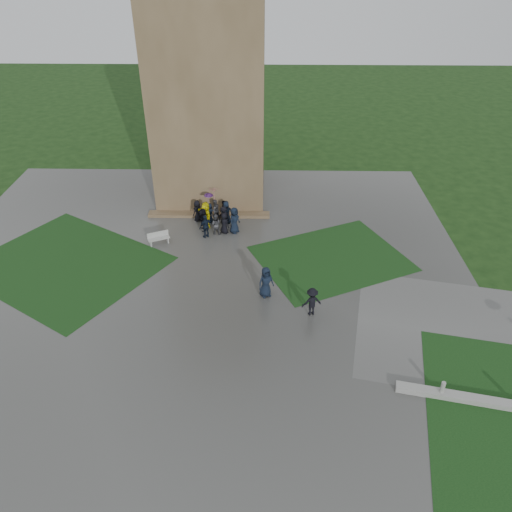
{
  "coord_description": "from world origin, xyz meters",
  "views": [
    {
      "loc": [
        4.11,
        -22.0,
        17.95
      ],
      "look_at": [
        3.63,
        3.41,
        1.2
      ],
      "focal_mm": 35.0,
      "sensor_mm": 36.0,
      "label": 1
    }
  ],
  "objects_px": {
    "pedestrian_mid": "(266,282)",
    "tower": "(209,77)",
    "pedestrian_near": "(312,302)",
    "bench": "(159,238)"
  },
  "relations": [
    {
      "from": "pedestrian_mid",
      "to": "tower",
      "type": "bearing_deg",
      "value": 78.23
    },
    {
      "from": "tower",
      "to": "bench",
      "type": "distance_m",
      "value": 12.33
    },
    {
      "from": "tower",
      "to": "pedestrian_near",
      "type": "xyz_separation_m",
      "value": [
        6.76,
        -15.58,
        -8.12
      ]
    },
    {
      "from": "bench",
      "to": "pedestrian_mid",
      "type": "bearing_deg",
      "value": -62.32
    },
    {
      "from": "pedestrian_mid",
      "to": "pedestrian_near",
      "type": "bearing_deg",
      "value": -61.43
    },
    {
      "from": "tower",
      "to": "pedestrian_mid",
      "type": "xyz_separation_m",
      "value": [
        4.24,
        -13.96,
        -8.02
      ]
    },
    {
      "from": "bench",
      "to": "pedestrian_near",
      "type": "relative_size",
      "value": 0.88
    },
    {
      "from": "tower",
      "to": "pedestrian_near",
      "type": "relative_size",
      "value": 10.5
    },
    {
      "from": "tower",
      "to": "pedestrian_mid",
      "type": "distance_m",
      "value": 16.65
    },
    {
      "from": "tower",
      "to": "pedestrian_near",
      "type": "height_order",
      "value": "tower"
    }
  ]
}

